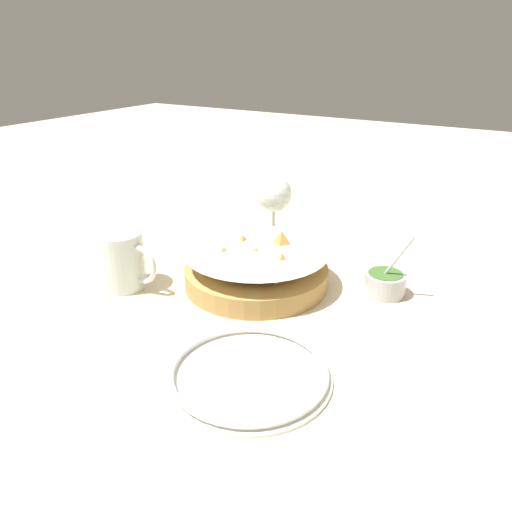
{
  "coord_description": "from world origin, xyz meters",
  "views": [
    {
      "loc": [
        0.42,
        -0.69,
        0.41
      ],
      "look_at": [
        -0.0,
        0.01,
        0.06
      ],
      "focal_mm": 35.0,
      "sensor_mm": 36.0,
      "label": 1
    }
  ],
  "objects": [
    {
      "name": "ground_plane",
      "position": [
        0.0,
        0.0,
        0.0
      ],
      "size": [
        4.0,
        4.0,
        0.0
      ],
      "primitive_type": "plane",
      "color": "beige"
    },
    {
      "name": "food_basket",
      "position": [
        -0.0,
        0.01,
        0.03
      ],
      "size": [
        0.26,
        0.26,
        0.09
      ],
      "color": "#B2894C",
      "rests_on": "ground_plane"
    },
    {
      "name": "sauce_cup",
      "position": [
        0.21,
        0.09,
        0.02
      ],
      "size": [
        0.08,
        0.07,
        0.12
      ],
      "color": "#B7B7BC",
      "rests_on": "ground_plane"
    },
    {
      "name": "wine_glass",
      "position": [
        -0.07,
        0.2,
        0.1
      ],
      "size": [
        0.08,
        0.08,
        0.15
      ],
      "color": "silver",
      "rests_on": "ground_plane"
    },
    {
      "name": "beer_mug",
      "position": [
        -0.2,
        -0.12,
        0.05
      ],
      "size": [
        0.12,
        0.08,
        0.1
      ],
      "color": "silver",
      "rests_on": "ground_plane"
    },
    {
      "name": "side_plate",
      "position": [
        0.13,
        -0.23,
        0.01
      ],
      "size": [
        0.22,
        0.22,
        0.01
      ],
      "color": "white",
      "rests_on": "ground_plane"
    }
  ]
}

